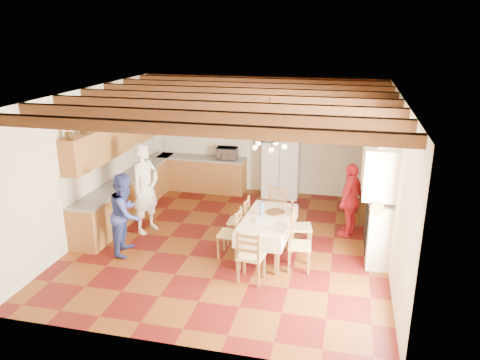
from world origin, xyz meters
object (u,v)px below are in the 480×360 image
(chair_left_far, at_px, (238,220))
(person_woman_red, at_px, (351,200))
(chair_left_near, at_px, (230,233))
(person_man, at_px, (145,188))
(refrigerator, at_px, (282,162))
(hutch, at_px, (374,169))
(chair_right_near, at_px, (300,244))
(chair_end_near, at_px, (251,255))
(chair_right_far, at_px, (301,226))
(microwave, at_px, (227,153))
(chair_end_far, at_px, (275,211))
(person_woman_blue, at_px, (126,214))
(dining_table, at_px, (267,222))

(chair_left_far, distance_m, person_woman_red, 2.35)
(chair_left_near, distance_m, person_man, 2.17)
(refrigerator, height_order, chair_left_near, refrigerator)
(hutch, height_order, chair_left_near, hutch)
(chair_right_near, relative_size, chair_end_near, 1.00)
(chair_right_far, xyz_separation_m, microwave, (-2.23, 2.88, 0.57))
(chair_end_far, relative_size, microwave, 1.82)
(hutch, distance_m, person_woman_blue, 5.45)
(person_man, bearing_deg, chair_end_far, -59.24)
(chair_right_near, distance_m, microwave, 4.38)
(person_woman_red, distance_m, microwave, 3.73)
(hutch, distance_m, dining_table, 3.12)
(chair_right_far, bearing_deg, person_woman_blue, 93.53)
(person_man, distance_m, person_woman_blue, 0.99)
(chair_end_near, bearing_deg, chair_left_far, -62.34)
(chair_right_near, height_order, person_woman_red, person_woman_red)
(hutch, bearing_deg, chair_right_near, -113.39)
(chair_end_near, xyz_separation_m, microwave, (-1.54, 4.28, 0.57))
(hutch, xyz_separation_m, person_woman_red, (-0.47, -1.13, -0.36))
(chair_left_near, distance_m, chair_left_far, 0.61)
(chair_left_far, relative_size, chair_end_far, 1.00)
(refrigerator, relative_size, person_woman_blue, 1.14)
(chair_right_near, distance_m, person_man, 3.48)
(refrigerator, height_order, chair_end_near, refrigerator)
(hutch, distance_m, person_man, 5.02)
(hutch, bearing_deg, person_man, -155.94)
(chair_end_near, distance_m, microwave, 4.59)
(hutch, xyz_separation_m, chair_left_far, (-2.63, -2.02, -0.66))
(microwave, bearing_deg, chair_left_near, -77.37)
(dining_table, bearing_deg, refrigerator, 93.77)
(chair_end_far, distance_m, person_man, 2.75)
(dining_table, bearing_deg, chair_left_near, -158.09)
(person_woman_blue, height_order, person_woman_red, person_woman_blue)
(chair_right_near, xyz_separation_m, person_woman_red, (0.85, 1.69, 0.30))
(chair_left_far, relative_size, person_man, 0.50)
(chair_right_near, bearing_deg, chair_end_near, 122.99)
(chair_left_far, bearing_deg, chair_end_far, 136.33)
(dining_table, xyz_separation_m, chair_end_near, (-0.09, -1.06, -0.18))
(hutch, relative_size, microwave, 4.31)
(dining_table, xyz_separation_m, microwave, (-1.63, 3.23, 0.39))
(chair_right_near, relative_size, person_man, 0.50)
(refrigerator, distance_m, microwave, 1.42)
(chair_right_far, bearing_deg, person_woman_red, -57.31)
(chair_right_far, height_order, person_woman_blue, person_woman_blue)
(hutch, xyz_separation_m, person_woman_blue, (-4.61, -2.89, -0.35))
(chair_right_far, xyz_separation_m, person_woman_red, (0.91, 0.88, 0.30))
(person_man, xyz_separation_m, person_woman_blue, (0.03, -0.98, -0.17))
(person_woman_blue, bearing_deg, chair_right_near, -96.10)
(chair_right_near, distance_m, chair_right_far, 0.80)
(chair_right_near, xyz_separation_m, microwave, (-2.29, 3.69, 0.57))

